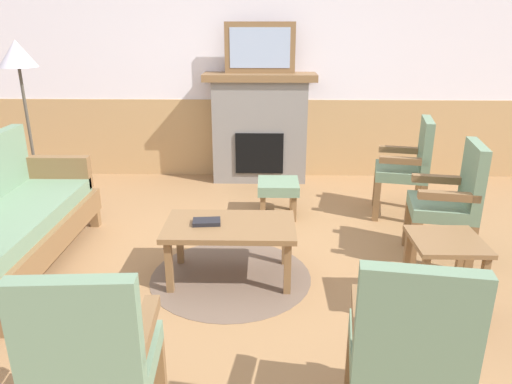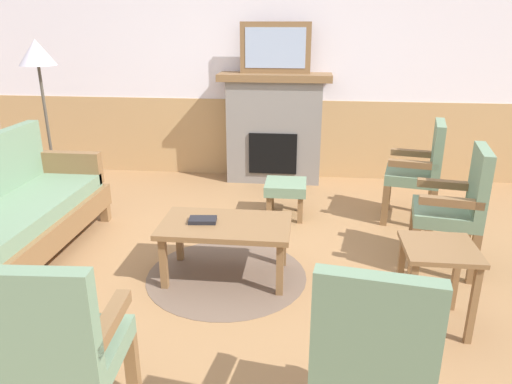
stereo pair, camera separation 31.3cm
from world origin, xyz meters
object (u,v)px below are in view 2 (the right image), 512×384
at_px(footstool, 286,189).
at_px(side_table, 438,263).
at_px(coffee_table, 226,230).
at_px(armchair_near_fireplace, 457,204).
at_px(framed_picture, 275,48).
at_px(armchair_front_center, 57,347).
at_px(armchair_by_window_left, 421,168).
at_px(armchair_front_left, 372,355).
at_px(floor_lamp_by_couch, 38,63).
at_px(fireplace, 274,127).
at_px(book_on_table, 203,220).
at_px(couch, 16,214).

relative_size(footstool, side_table, 0.73).
relative_size(coffee_table, armchair_near_fireplace, 0.98).
xyz_separation_m(framed_picture, armchair_front_center, (-0.63, -4.00, -1.02)).
relative_size(framed_picture, armchair_by_window_left, 0.82).
bearing_deg(armchair_front_left, floor_lamp_by_couch, 135.48).
xyz_separation_m(armchair_by_window_left, armchair_front_center, (-2.10, -2.88, 0.00)).
distance_m(fireplace, framed_picture, 0.91).
distance_m(armchair_by_window_left, side_table, 1.75).
relative_size(framed_picture, coffee_table, 0.83).
relative_size(coffee_table, book_on_table, 4.75).
bearing_deg(armchair_front_left, couch, 148.14).
distance_m(armchair_by_window_left, floor_lamp_by_couch, 3.87).
relative_size(framed_picture, book_on_table, 3.96).
xyz_separation_m(coffee_table, armchair_front_center, (-0.45, -1.61, 0.15)).
bearing_deg(armchair_near_fireplace, coffee_table, -169.29).
bearing_deg(armchair_front_center, fireplace, 81.05).
relative_size(coffee_table, side_table, 1.75).
bearing_deg(side_table, armchair_near_fireplace, 67.93).
bearing_deg(side_table, armchair_front_left, -116.90).
relative_size(book_on_table, armchair_by_window_left, 0.21).
height_order(armchair_by_window_left, armchair_front_center, same).
height_order(armchair_front_left, side_table, armchair_front_left).
height_order(fireplace, book_on_table, fireplace).
height_order(framed_picture, armchair_front_center, framed_picture).
bearing_deg(side_table, coffee_table, 162.01).
distance_m(framed_picture, armchair_front_left, 4.09).
xyz_separation_m(couch, floor_lamp_by_couch, (-0.39, 1.32, 1.05)).
distance_m(footstool, armchair_by_window_left, 1.30).
distance_m(armchair_front_left, floor_lamp_by_couch, 4.28).
relative_size(armchair_front_left, side_table, 1.78).
xyz_separation_m(fireplace, armchair_by_window_left, (1.47, -1.12, -0.11)).
relative_size(footstool, armchair_near_fireplace, 0.41).
bearing_deg(armchair_front_left, armchair_front_center, -175.72).
relative_size(footstool, armchair_front_left, 0.41).
bearing_deg(book_on_table, fireplace, 81.57).
height_order(framed_picture, footstool, framed_picture).
relative_size(framed_picture, armchair_front_center, 0.82).
bearing_deg(fireplace, coffee_table, -94.41).
bearing_deg(book_on_table, armchair_front_center, -99.72).
height_order(book_on_table, armchair_near_fireplace, armchair_near_fireplace).
relative_size(fireplace, footstool, 3.25).
bearing_deg(framed_picture, floor_lamp_by_couch, -157.03).
distance_m(armchair_by_window_left, armchair_front_center, 3.57).
distance_m(armchair_near_fireplace, side_table, 0.85).
bearing_deg(book_on_table, framed_picture, 81.57).
bearing_deg(couch, armchair_front_center, -53.46).
relative_size(armchair_front_center, floor_lamp_by_couch, 0.58).
distance_m(coffee_table, side_table, 1.48).
bearing_deg(fireplace, armchair_near_fireplace, -53.20).
relative_size(armchair_near_fireplace, floor_lamp_by_couch, 0.58).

